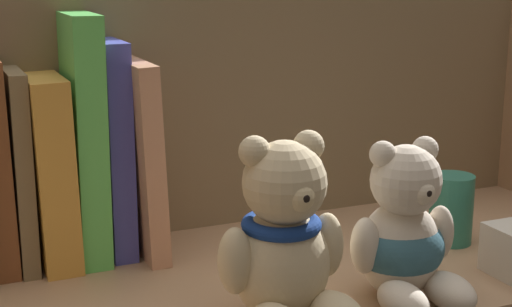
% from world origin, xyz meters
% --- Properties ---
extents(shelf_board, '(0.79, 0.30, 0.02)m').
position_xyz_m(shelf_board, '(0.00, 0.00, 0.01)').
color(shelf_board, '#A87F5B').
rests_on(shelf_board, ground).
extents(shelf_back_panel, '(0.81, 0.01, 0.28)m').
position_xyz_m(shelf_back_panel, '(0.00, 0.16, 0.14)').
color(shelf_back_panel, '#816B4D').
rests_on(shelf_back_panel, ground).
extents(book_6, '(0.02, 0.10, 0.19)m').
position_xyz_m(book_6, '(-0.22, 0.12, 0.12)').
color(book_6, brown).
rests_on(book_6, shelf_board).
extents(book_7, '(0.04, 0.12, 0.19)m').
position_xyz_m(book_7, '(-0.19, 0.12, 0.11)').
color(book_7, gold).
rests_on(book_7, shelf_board).
extents(book_8, '(0.03, 0.11, 0.24)m').
position_xyz_m(book_8, '(-0.16, 0.12, 0.14)').
color(book_8, '#5AC858').
rests_on(book_8, shelf_board).
extents(book_9, '(0.02, 0.09, 0.22)m').
position_xyz_m(book_9, '(-0.13, 0.12, 0.13)').
color(book_9, '#4448B1').
rests_on(book_9, shelf_board).
extents(book_10, '(0.03, 0.14, 0.20)m').
position_xyz_m(book_10, '(-0.10, 0.12, 0.12)').
color(book_10, tan).
rests_on(book_10, shelf_board).
extents(teddy_bear_larger, '(0.12, 0.12, 0.16)m').
position_xyz_m(teddy_bear_larger, '(-0.04, -0.10, 0.09)').
color(teddy_bear_larger, beige).
rests_on(teddy_bear_larger, shelf_board).
extents(teddy_bear_smaller, '(0.10, 0.11, 0.14)m').
position_xyz_m(teddy_bear_smaller, '(0.08, -0.10, 0.08)').
color(teddy_bear_smaller, beige).
rests_on(teddy_bear_smaller, shelf_board).
extents(pillar_candle, '(0.05, 0.05, 0.07)m').
position_xyz_m(pillar_candle, '(0.20, 0.00, 0.06)').
color(pillar_candle, '#2D7A66').
rests_on(pillar_candle, shelf_board).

